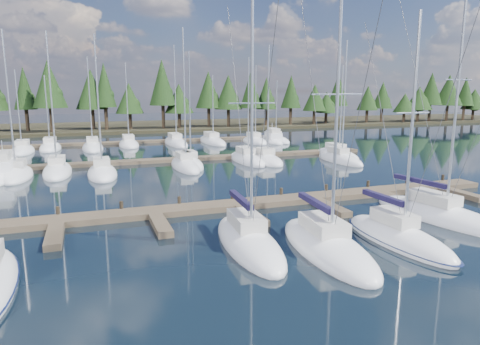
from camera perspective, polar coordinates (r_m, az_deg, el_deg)
name	(u,v)px	position (r m, az deg, el deg)	size (l,w,h in m)	color
ground	(197,177)	(42.28, -5.81, -0.55)	(260.00, 260.00, 0.00)	black
far_shore	(133,127)	(101.07, -14.12, 5.95)	(220.00, 30.00, 0.60)	#2A2617
main_dock	(240,207)	(30.43, -0.03, -4.59)	(44.00, 6.13, 0.90)	brown
back_docks	(163,149)	(61.20, -10.26, 3.04)	(50.00, 21.80, 0.40)	brown
front_sailboat_2	(248,241)	(23.42, 1.14, -9.15)	(3.24, 9.14, 13.97)	white
front_sailboat_3	(327,246)	(23.19, 11.46, -9.59)	(3.72, 9.54, 14.77)	white
front_sailboat_4	(398,237)	(25.54, 20.29, -8.13)	(2.78, 8.53, 13.04)	white
front_sailboat_5	(438,215)	(31.06, 24.93, -5.13)	(4.24, 10.44, 16.28)	white
back_sailboat_rows	(169,153)	(57.14, -9.39, 2.59)	(42.68, 33.56, 15.94)	white
motor_yacht_left	(3,173)	(47.29, -29.04, -0.07)	(2.97, 8.66, 4.31)	white
motor_yacht_right	(273,140)	(70.55, 4.45, 4.39)	(3.72, 8.03, 3.85)	white
tree_line	(126,94)	(90.77, -14.90, 10.08)	(184.15, 11.88, 14.08)	black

